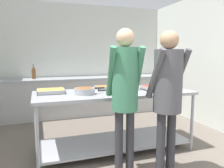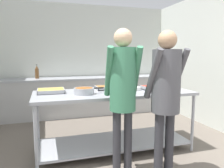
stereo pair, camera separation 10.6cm
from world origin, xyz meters
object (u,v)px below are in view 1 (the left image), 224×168
object	(u,v)px
serving_tray_vegetables	(154,88)
guest_serving_right	(125,85)
serving_tray_greens	(51,91)
sauce_pan	(85,91)
serving_tray_roast	(108,88)
broccoli_bowl	(168,85)
water_bottle	(34,72)
guest_serving_left	(168,87)
plate_stack	(133,88)

from	to	relation	value
serving_tray_vegetables	guest_serving_right	size ratio (longest dim) A/B	0.21
serving_tray_greens	sauce_pan	distance (m)	0.50
serving_tray_roast	broccoli_bowl	xyz separation A→B (m)	(1.00, -0.15, 0.01)
serving_tray_greens	water_bottle	bearing A→B (deg)	96.97
guest_serving_left	serving_tray_roast	bearing A→B (deg)	108.36
broccoli_bowl	water_bottle	bearing A→B (deg)	135.21
guest_serving_right	water_bottle	world-z (taller)	guest_serving_right
broccoli_bowl	guest_serving_left	xyz separation A→B (m)	(-0.63, -0.95, 0.13)
plate_stack	serving_tray_vegetables	bearing A→B (deg)	-8.41
water_bottle	serving_tray_vegetables	bearing A→B (deg)	-50.48
serving_tray_greens	broccoli_bowl	distance (m)	1.86
water_bottle	guest_serving_left	bearing A→B (deg)	-64.13
water_bottle	serving_tray_greens	bearing A→B (deg)	-83.03
serving_tray_roast	guest_serving_left	world-z (taller)	guest_serving_left
sauce_pan	serving_tray_vegetables	bearing A→B (deg)	4.48
guest_serving_left	water_bottle	distance (m)	3.38
guest_serving_left	guest_serving_right	bearing A→B (deg)	158.53
serving_tray_roast	water_bottle	world-z (taller)	water_bottle
serving_tray_vegetables	water_bottle	size ratio (longest dim) A/B	1.16
sauce_pan	serving_tray_vegetables	size ratio (longest dim) A/B	1.15
serving_tray_roast	water_bottle	xyz separation A→B (m)	(-1.11, 1.94, 0.13)
serving_tray_vegetables	broccoli_bowl	xyz separation A→B (m)	(0.31, 0.08, 0.01)
sauce_pan	broccoli_bowl	distance (m)	1.44
plate_stack	serving_tray_greens	bearing A→B (deg)	174.52
serving_tray_roast	serving_tray_vegetables	distance (m)	0.72
serving_tray_greens	guest_serving_right	xyz separation A→B (m)	(0.78, -0.85, 0.17)
sauce_pan	serving_tray_roast	xyz separation A→B (m)	(0.43, 0.32, -0.02)
serving_tray_greens	sauce_pan	xyz separation A→B (m)	(0.43, -0.25, 0.02)
serving_tray_vegetables	guest_serving_right	world-z (taller)	guest_serving_right
serving_tray_greens	guest_serving_left	size ratio (longest dim) A/B	0.22
plate_stack	water_bottle	world-z (taller)	water_bottle
plate_stack	broccoli_bowl	distance (m)	0.65
plate_stack	guest_serving_left	size ratio (longest dim) A/B	0.14
plate_stack	water_bottle	distance (m)	2.58
serving_tray_greens	guest_serving_right	bearing A→B (deg)	-47.77
sauce_pan	serving_tray_roast	size ratio (longest dim) A/B	1.10
serving_tray_greens	water_bottle	size ratio (longest dim) A/B	1.19
serving_tray_roast	broccoli_bowl	bearing A→B (deg)	-8.70
sauce_pan	water_bottle	world-z (taller)	water_bottle
serving_tray_greens	serving_tray_roast	distance (m)	0.87
water_bottle	guest_serving_right	bearing A→B (deg)	-70.38
serving_tray_greens	broccoli_bowl	size ratio (longest dim) A/B	1.90
serving_tray_greens	plate_stack	world-z (taller)	serving_tray_greens
sauce_pan	guest_serving_left	world-z (taller)	guest_serving_left
plate_stack	guest_serving_left	world-z (taller)	guest_serving_left
serving_tray_greens	serving_tray_vegetables	world-z (taller)	same
guest_serving_right	serving_tray_vegetables	bearing A→B (deg)	41.66
broccoli_bowl	guest_serving_left	size ratio (longest dim) A/B	0.12
guest_serving_left	water_bottle	xyz separation A→B (m)	(-1.47, 3.04, -0.02)
guest_serving_right	serving_tray_roast	bearing A→B (deg)	84.51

